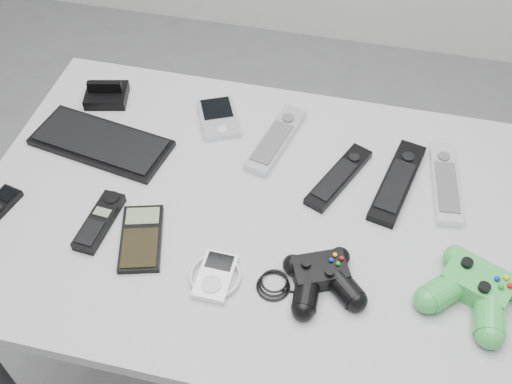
% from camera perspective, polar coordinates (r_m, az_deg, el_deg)
% --- Properties ---
extents(floor, '(3.50, 3.50, 0.00)m').
position_cam_1_polar(floor, '(1.85, -2.23, -17.23)').
color(floor, slate).
rests_on(floor, ground).
extents(desk, '(1.16, 0.74, 0.78)m').
position_cam_1_polar(desk, '(1.24, 0.85, -3.76)').
color(desk, '#9B9B9D').
rests_on(desk, floor).
extents(pda_keyboard, '(0.32, 0.18, 0.02)m').
position_cam_1_polar(pda_keyboard, '(1.34, -14.55, 4.62)').
color(pda_keyboard, black).
rests_on(pda_keyboard, desk).
extents(dock_bracket, '(0.11, 0.10, 0.05)m').
position_cam_1_polar(dock_bracket, '(1.44, -14.13, 9.32)').
color(dock_bracket, black).
rests_on(dock_bracket, desk).
extents(pda, '(0.13, 0.15, 0.02)m').
position_cam_1_polar(pda, '(1.36, -3.58, 7.07)').
color(pda, '#B7B9BF').
rests_on(pda, desk).
extents(remote_silver_a, '(0.10, 0.22, 0.02)m').
position_cam_1_polar(remote_silver_a, '(1.30, 1.92, 5.07)').
color(remote_silver_a, '#B7B9BF').
rests_on(remote_silver_a, desk).
extents(remote_black_a, '(0.12, 0.20, 0.02)m').
position_cam_1_polar(remote_black_a, '(1.24, 7.91, 1.47)').
color(remote_black_a, black).
rests_on(remote_black_a, desk).
extents(remote_black_b, '(0.10, 0.24, 0.02)m').
position_cam_1_polar(remote_black_b, '(1.25, 13.33, 0.98)').
color(remote_black_b, black).
rests_on(remote_black_b, desk).
extents(remote_silver_b, '(0.07, 0.22, 0.02)m').
position_cam_1_polar(remote_silver_b, '(1.28, 17.58, 0.91)').
color(remote_silver_b, silver).
rests_on(remote_silver_b, desk).
extents(cordless_handset, '(0.05, 0.14, 0.02)m').
position_cam_1_polar(cordless_handset, '(1.19, -14.70, -2.71)').
color(cordless_handset, black).
rests_on(cordless_handset, desk).
extents(calculator, '(0.12, 0.17, 0.02)m').
position_cam_1_polar(calculator, '(1.15, -10.88, -4.32)').
color(calculator, black).
rests_on(calculator, desk).
extents(mp3_player, '(0.10, 0.10, 0.02)m').
position_cam_1_polar(mp3_player, '(1.09, -3.91, -7.97)').
color(mp3_player, white).
rests_on(mp3_player, desk).
extents(controller_black, '(0.27, 0.22, 0.05)m').
position_cam_1_polar(controller_black, '(1.07, 6.31, -8.08)').
color(controller_black, black).
rests_on(controller_black, desk).
extents(controller_green, '(0.21, 0.22, 0.05)m').
position_cam_1_polar(controller_green, '(1.11, 20.05, -8.63)').
color(controller_green, '#248641').
rests_on(controller_green, desk).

